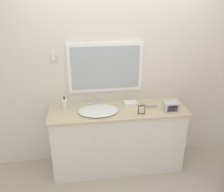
% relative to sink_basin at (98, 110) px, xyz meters
% --- Properties ---
extents(ground_plane, '(14.00, 14.00, 0.00)m').
position_rel_sink_basin_xyz_m(ground_plane, '(0.26, -0.28, -0.93)').
color(ground_plane, '#B2A893').
extents(wall_back, '(8.00, 0.18, 2.55)m').
position_rel_sink_basin_xyz_m(wall_back, '(0.26, 0.33, 0.35)').
color(wall_back, silver).
rests_on(wall_back, ground_plane).
extents(vanity_counter, '(1.81, 0.57, 0.91)m').
position_rel_sink_basin_xyz_m(vanity_counter, '(0.26, 0.02, -0.47)').
color(vanity_counter, silver).
rests_on(vanity_counter, ground_plane).
extents(sink_basin, '(0.52, 0.43, 0.16)m').
position_rel_sink_basin_xyz_m(sink_basin, '(0.00, 0.00, 0.00)').
color(sink_basin, white).
rests_on(sink_basin, vanity_counter).
extents(soap_bottle, '(0.06, 0.06, 0.19)m').
position_rel_sink_basin_xyz_m(soap_bottle, '(-0.43, 0.12, 0.06)').
color(soap_bottle, white).
rests_on(soap_bottle, vanity_counter).
extents(appliance_box, '(0.19, 0.13, 0.13)m').
position_rel_sink_basin_xyz_m(appliance_box, '(0.93, -0.11, 0.05)').
color(appliance_box, '#BCBCC1').
rests_on(appliance_box, vanity_counter).
extents(picture_frame, '(0.09, 0.01, 0.13)m').
position_rel_sink_basin_xyz_m(picture_frame, '(0.54, -0.14, 0.04)').
color(picture_frame, brown).
rests_on(picture_frame, vanity_counter).
extents(hand_towel_near_sink, '(0.20, 0.10, 0.03)m').
position_rel_sink_basin_xyz_m(hand_towel_near_sink, '(0.70, 0.06, -0.00)').
color(hand_towel_near_sink, '#B7A899').
rests_on(hand_towel_near_sink, vanity_counter).
extents(hand_towel_far_corner, '(0.17, 0.13, 0.04)m').
position_rel_sink_basin_xyz_m(hand_towel_far_corner, '(0.46, 0.16, -0.00)').
color(hand_towel_far_corner, white).
rests_on(hand_towel_far_corner, vanity_counter).
extents(metal_tray, '(0.16, 0.12, 0.01)m').
position_rel_sink_basin_xyz_m(metal_tray, '(1.02, 0.15, -0.01)').
color(metal_tray, silver).
rests_on(metal_tray, vanity_counter).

